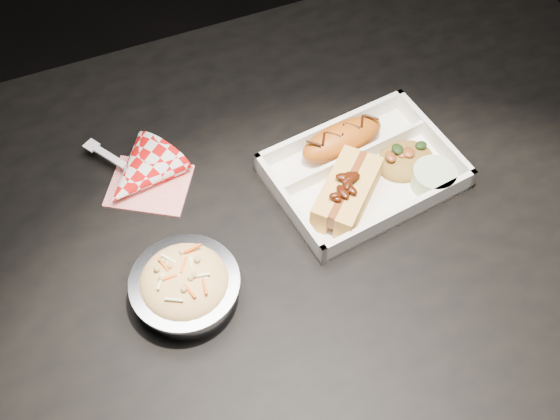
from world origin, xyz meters
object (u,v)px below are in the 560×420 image
object	(u,v)px
foil_coleslaw_cup	(185,285)
food_tray	(362,174)
fried_pastry	(342,139)
hotdog	(347,191)
dining_table	(290,246)
napkin_fork	(139,176)

from	to	relation	value
foil_coleslaw_cup	food_tray	bearing A→B (deg)	16.48
fried_pastry	foil_coleslaw_cup	world-z (taller)	foil_coleslaw_cup
fried_pastry	hotdog	size ratio (longest dim) A/B	1.00
dining_table	fried_pastry	distance (m)	0.18
food_tray	dining_table	bearing A→B (deg)	179.00
napkin_fork	dining_table	bearing A→B (deg)	22.69
dining_table	napkin_fork	size ratio (longest dim) A/B	7.23
dining_table	foil_coleslaw_cup	distance (m)	0.22
napkin_fork	food_tray	bearing A→B (deg)	37.08
fried_pastry	napkin_fork	world-z (taller)	napkin_fork
food_tray	fried_pastry	bearing A→B (deg)	90.00
fried_pastry	dining_table	bearing A→B (deg)	-147.82
dining_table	fried_pastry	xyz separation A→B (m)	(0.11, 0.07, 0.12)
dining_table	hotdog	world-z (taller)	hotdog
fried_pastry	napkin_fork	xyz separation A→B (m)	(-0.28, 0.06, -0.01)
food_tray	foil_coleslaw_cup	world-z (taller)	foil_coleslaw_cup
fried_pastry	napkin_fork	size ratio (longest dim) A/B	0.78
dining_table	napkin_fork	world-z (taller)	napkin_fork
fried_pastry	hotdog	world-z (taller)	hotdog
dining_table	hotdog	xyz separation A→B (m)	(0.07, -0.02, 0.12)
foil_coleslaw_cup	hotdog	bearing A→B (deg)	12.02
food_tray	napkin_fork	xyz separation A→B (m)	(-0.29, 0.11, 0.01)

